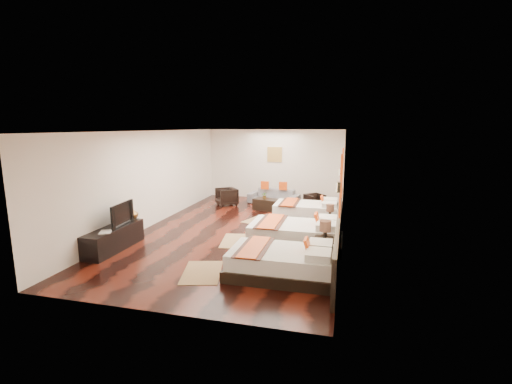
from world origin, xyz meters
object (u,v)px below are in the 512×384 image
(nightstand_a, at_px, (325,247))
(coffee_table, at_px, (268,205))
(armchair_left, at_px, (227,197))
(figurine, at_px, (132,213))
(nightstand_b, at_px, (330,223))
(tv, at_px, (119,214))
(armchair_right, at_px, (315,201))
(tv_console, at_px, (114,238))
(bed_mid, at_px, (296,234))
(book, at_px, (100,233))
(table_plant, at_px, (265,195))
(bed_far, at_px, (308,211))
(sofa, at_px, (274,197))
(bed_near, at_px, (283,262))

(nightstand_a, height_order, coffee_table, nightstand_a)
(armchair_left, bearing_deg, figurine, -50.81)
(nightstand_a, bearing_deg, armchair_left, 128.80)
(nightstand_b, relative_size, tv, 0.81)
(armchair_right, xyz_separation_m, coffee_table, (-1.58, -0.57, -0.08))
(tv_console, bearing_deg, bed_mid, 17.69)
(nightstand_b, relative_size, book, 2.35)
(table_plant, bearing_deg, armchair_right, 17.75)
(coffee_table, bearing_deg, bed_mid, -67.30)
(bed_far, relative_size, figurine, 6.75)
(bed_mid, xyz_separation_m, table_plant, (-1.62, 3.60, 0.22))
(nightstand_a, bearing_deg, figurine, 175.80)
(armchair_left, xyz_separation_m, table_plant, (1.55, -0.36, 0.19))
(tv_console, bearing_deg, nightstand_b, 28.65)
(nightstand_a, relative_size, armchair_right, 1.52)
(nightstand_b, height_order, armchair_left, nightstand_b)
(sofa, bearing_deg, tv_console, -102.95)
(tv, bearing_deg, armchair_right, -44.26)
(sofa, bearing_deg, armchair_right, -5.32)
(sofa, distance_m, armchair_right, 1.66)
(bed_mid, distance_m, armchair_left, 5.07)
(bed_mid, relative_size, figurine, 7.38)
(book, bearing_deg, bed_near, -0.44)
(nightstand_a, height_order, table_plant, nightstand_a)
(nightstand_a, relative_size, figurine, 2.99)
(nightstand_a, distance_m, armchair_left, 6.24)
(table_plant, bearing_deg, book, -115.42)
(figurine, bearing_deg, nightstand_a, -4.20)
(bed_far, relative_size, table_plant, 8.69)
(bed_mid, bearing_deg, bed_near, -90.06)
(bed_near, relative_size, bed_mid, 0.93)
(armchair_left, bearing_deg, bed_near, -9.36)
(nightstand_b, relative_size, figurine, 2.59)
(book, height_order, armchair_right, book)
(coffee_table, xyz_separation_m, table_plant, (-0.12, 0.03, 0.32))
(coffee_table, distance_m, table_plant, 0.34)
(bed_near, relative_size, armchair_left, 2.97)
(tv, height_order, book, tv)
(coffee_table, bearing_deg, bed_near, -74.63)
(bed_near, distance_m, nightstand_a, 1.22)
(bed_mid, distance_m, nightstand_b, 1.55)
(tv_console, bearing_deg, book, -90.00)
(tv, distance_m, table_plant, 5.41)
(bed_near, height_order, bed_far, bed_near)
(armchair_right, bearing_deg, book, -167.76)
(nightstand_b, distance_m, armchair_right, 2.86)
(armchair_left, bearing_deg, bed_far, 29.30)
(nightstand_a, xyz_separation_m, coffee_table, (-2.24, 4.48, -0.12))
(bed_mid, bearing_deg, coffee_table, 112.70)
(bed_far, height_order, nightstand_b, nightstand_b)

